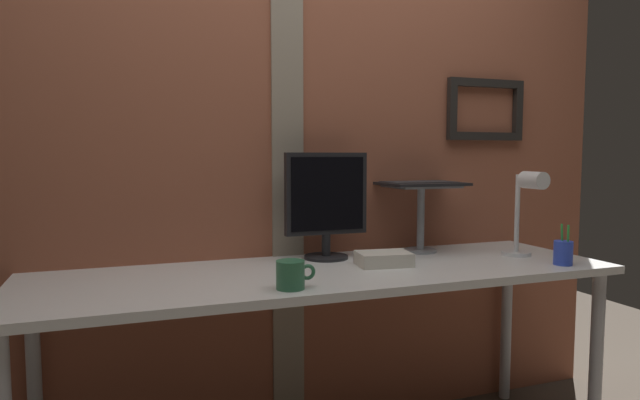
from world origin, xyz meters
TOP-DOWN VIEW (x-y plane):
  - brick_wall_back at (0.00, 0.38)m, footprint 3.04×0.16m
  - desk at (0.00, -0.01)m, footprint 2.17×0.65m
  - monitor at (0.07, 0.20)m, footprint 0.34×0.18m
  - laptop_stand at (0.51, 0.20)m, footprint 0.28×0.22m
  - laptop at (0.51, 0.27)m, footprint 0.35×0.31m
  - desk_lamp at (0.85, -0.06)m, footprint 0.12×0.20m
  - pen_cup at (0.88, -0.23)m, footprint 0.07×0.07m
  - coffee_mug at (-0.21, -0.23)m, footprint 0.13×0.09m
  - paper_clutter_stack at (0.23, -0.01)m, footprint 0.22×0.16m

SIDE VIEW (x-z plane):
  - desk at x=0.00m, z-range 0.31..1.07m
  - paper_clutter_stack at x=0.23m, z-range 0.76..0.82m
  - coffee_mug at x=-0.21m, z-range 0.76..0.85m
  - pen_cup at x=0.88m, z-range 0.73..0.89m
  - laptop_stand at x=0.51m, z-range 0.81..1.10m
  - desk_lamp at x=0.85m, z-range 0.81..1.16m
  - monitor at x=0.07m, z-range 0.79..1.22m
  - laptop at x=0.51m, z-range 1.00..1.23m
  - brick_wall_back at x=0.00m, z-range 0.00..2.43m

